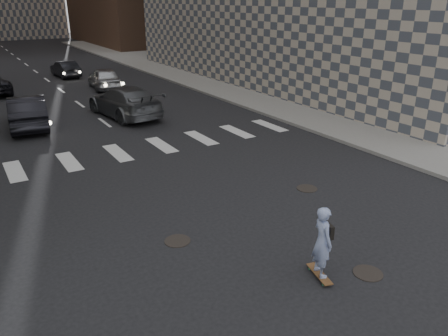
% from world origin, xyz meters
% --- Properties ---
extents(ground, '(160.00, 160.00, 0.00)m').
position_xyz_m(ground, '(0.00, 0.00, 0.00)').
color(ground, black).
rests_on(ground, ground).
extents(sidewalk_right, '(13.00, 80.00, 0.15)m').
position_xyz_m(sidewalk_right, '(14.50, 20.00, 0.07)').
color(sidewalk_right, gray).
rests_on(sidewalk_right, ground).
extents(manhole_a, '(0.70, 0.70, 0.02)m').
position_xyz_m(manhole_a, '(1.20, -2.50, 0.01)').
color(manhole_a, black).
rests_on(manhole_a, ground).
extents(manhole_b, '(0.70, 0.70, 0.02)m').
position_xyz_m(manhole_b, '(-2.00, 1.20, 0.01)').
color(manhole_b, black).
rests_on(manhole_b, ground).
extents(manhole_c, '(0.70, 0.70, 0.02)m').
position_xyz_m(manhole_c, '(3.30, 2.00, 0.01)').
color(manhole_c, black).
rests_on(manhole_c, ground).
extents(skateboarder, '(0.55, 0.94, 1.81)m').
position_xyz_m(skateboarder, '(0.12, -1.99, 0.95)').
color(skateboarder, brown).
rests_on(skateboarder, ground).
extents(traffic_car_a, '(2.27, 5.05, 1.61)m').
position_xyz_m(traffic_car_a, '(-3.47, 15.14, 0.80)').
color(traffic_car_a, black).
rests_on(traffic_car_a, ground).
extents(traffic_car_b, '(2.93, 5.86, 1.63)m').
position_xyz_m(traffic_car_b, '(1.40, 14.73, 0.82)').
color(traffic_car_b, '#505357').
rests_on(traffic_car_b, ground).
extents(traffic_car_d, '(2.25, 4.61, 1.51)m').
position_xyz_m(traffic_car_d, '(2.87, 23.04, 0.76)').
color(traffic_car_d, '#AEB1B6').
rests_on(traffic_car_d, ground).
extents(traffic_car_e, '(1.70, 4.05, 1.30)m').
position_xyz_m(traffic_car_e, '(1.63, 29.55, 0.65)').
color(traffic_car_e, black).
rests_on(traffic_car_e, ground).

